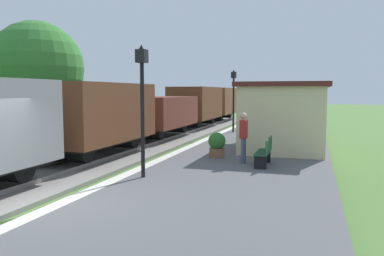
{
  "coord_description": "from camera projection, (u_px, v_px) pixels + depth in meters",
  "views": [
    {
      "loc": [
        5.56,
        -6.68,
        2.66
      ],
      "look_at": [
        1.33,
        6.71,
        1.33
      ],
      "focal_mm": 36.15,
      "sensor_mm": 36.0,
      "label": 1
    }
  ],
  "objects": [
    {
      "name": "station_hut",
      "position": [
        285.0,
        115.0,
        16.6
      ],
      "size": [
        3.5,
        5.8,
        2.78
      ],
      "color": "beige",
      "rests_on": "platform_slab"
    },
    {
      "name": "person_waiting",
      "position": [
        244.0,
        136.0,
        12.92
      ],
      "size": [
        0.26,
        0.39,
        1.71
      ],
      "rotation": [
        0.0,
        0.0,
        3.19
      ],
      "color": "#474C66",
      "rests_on": "platform_slab"
    },
    {
      "name": "platform_edge_stripe",
      "position": [
        54.0,
        206.0,
        8.12
      ],
      "size": [
        0.36,
        60.0,
        0.01
      ],
      "primitive_type": "cube",
      "color": "silver",
      "rests_on": "platform_slab"
    },
    {
      "name": "platform_slab",
      "position": [
        179.0,
        226.0,
        7.29
      ],
      "size": [
        6.0,
        60.0,
        0.25
      ],
      "primitive_type": "cube",
      "color": "#565659",
      "rests_on": "ground"
    },
    {
      "name": "freight_train",
      "position": [
        161.0,
        110.0,
        21.11
      ],
      "size": [
        2.5,
        32.6,
        2.72
      ],
      "color": "gray",
      "rests_on": "rail_near"
    },
    {
      "name": "ground_plane",
      "position": [
        38.0,
        216.0,
        8.26
      ],
      "size": [
        160.0,
        160.0,
        0.0
      ],
      "primitive_type": "plane",
      "color": "#517A38"
    },
    {
      "name": "lamp_post_near",
      "position": [
        142.0,
        86.0,
        10.68
      ],
      "size": [
        0.28,
        0.28,
        3.7
      ],
      "color": "black",
      "rests_on": "platform_slab"
    },
    {
      "name": "lamp_post_far",
      "position": [
        234.0,
        89.0,
        22.82
      ],
      "size": [
        0.28,
        0.28,
        3.7
      ],
      "color": "black",
      "rests_on": "platform_slab"
    },
    {
      "name": "tree_trackside_far",
      "position": [
        37.0,
        68.0,
        19.13
      ],
      "size": [
        4.58,
        4.58,
        6.13
      ],
      "color": "#4C3823",
      "rests_on": "ground"
    },
    {
      "name": "bench_near_hut",
      "position": [
        265.0,
        151.0,
        12.55
      ],
      "size": [
        0.42,
        1.5,
        0.91
      ],
      "color": "#1E4C2D",
      "rests_on": "platform_slab"
    },
    {
      "name": "potted_planter",
      "position": [
        217.0,
        144.0,
        14.21
      ],
      "size": [
        0.64,
        0.64,
        0.92
      ],
      "color": "brown",
      "rests_on": "platform_slab"
    }
  ]
}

